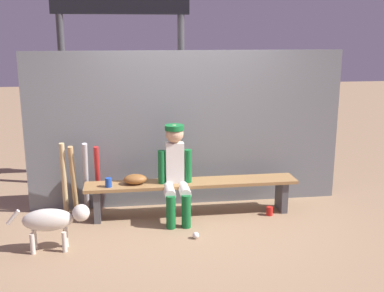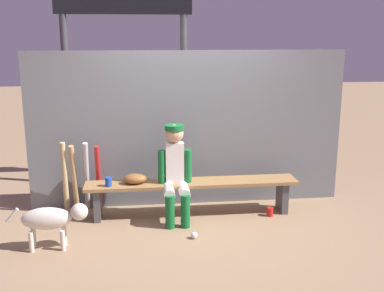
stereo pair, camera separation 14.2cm
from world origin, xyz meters
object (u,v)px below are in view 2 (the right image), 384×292
object	(u,v)px
cup_on_ground	(270,212)
bat_aluminum_silver	(87,177)
bat_wood_natural	(65,178)
baseball	(194,235)
cup_on_bench	(108,182)
bat_aluminum_red	(98,177)
scoreboard	(129,18)
bat_wood_tan	(74,178)
dugout_bench	(192,188)
dog	(52,219)
player_seated	(175,170)
baseball_glove	(135,179)

from	to	relation	value
cup_on_ground	bat_aluminum_silver	bearing A→B (deg)	169.34
bat_wood_natural	baseball	distance (m)	1.83
baseball	cup_on_bench	world-z (taller)	cup_on_bench
bat_aluminum_red	scoreboard	size ratio (longest dim) A/B	0.25
bat_wood_tan	dugout_bench	bearing A→B (deg)	-10.31
cup_on_ground	cup_on_bench	xyz separation A→B (m)	(-1.97, 0.09, 0.44)
cup_on_bench	dog	world-z (taller)	cup_on_bench
bat_wood_natural	cup_on_ground	bearing A→B (deg)	-9.09
baseball	scoreboard	xyz separation A→B (m)	(-0.67, 2.15, 2.39)
player_seated	scoreboard	distance (m)	2.44
player_seated	cup_on_ground	size ratio (longest dim) A/B	10.50
bat_aluminum_red	bat_wood_tan	world-z (taller)	bat_wood_tan
bat_wood_natural	player_seated	bearing A→B (deg)	-14.58
bat_aluminum_silver	scoreboard	distance (m)	2.36
dugout_bench	bat_aluminum_silver	world-z (taller)	bat_aluminum_silver
cup_on_ground	bat_wood_natural	bearing A→B (deg)	170.91
baseball_glove	cup_on_ground	world-z (taller)	baseball_glove
bat_aluminum_silver	dog	xyz separation A→B (m)	(-0.26, -1.03, -0.13)
dugout_bench	bat_aluminum_red	bearing A→B (deg)	165.05
baseball	dugout_bench	bearing A→B (deg)	85.14
bat_aluminum_silver	cup_on_ground	world-z (taller)	bat_aluminum_silver
dugout_bench	baseball	distance (m)	0.77
bat_aluminum_red	scoreboard	xyz separation A→B (m)	(0.43, 1.14, 1.99)
scoreboard	bat_wood_tan	bearing A→B (deg)	-121.34
bat_aluminum_red	bat_wood_natural	xyz separation A→B (m)	(-0.41, -0.07, 0.03)
bat_wood_tan	baseball	world-z (taller)	bat_wood_tan
player_seated	bat_wood_tan	size ratio (longest dim) A/B	1.29
scoreboard	cup_on_bench	bearing A→B (deg)	-100.42
cup_on_ground	scoreboard	size ratio (longest dim) A/B	0.03
bat_aluminum_silver	dog	size ratio (longest dim) A/B	1.11
cup_on_bench	baseball	bearing A→B (deg)	-33.69
player_seated	cup_on_ground	xyz separation A→B (m)	(1.17, -0.05, -0.57)
bat_wood_natural	bat_aluminum_red	bearing A→B (deg)	9.32
player_seated	baseball_glove	world-z (taller)	player_seated
bat_aluminum_silver	baseball	distance (m)	1.63
bat_wood_tan	scoreboard	distance (m)	2.42
dugout_bench	scoreboard	world-z (taller)	scoreboard
bat_aluminum_silver	cup_on_ground	bearing A→B (deg)	-10.66
dugout_bench	bat_wood_natural	distance (m)	1.59
player_seated	bat_aluminum_silver	distance (m)	1.16
cup_on_bench	dog	distance (m)	0.90
baseball	cup_on_ground	size ratio (longest dim) A/B	0.67
bat_aluminum_red	bat_wood_tan	size ratio (longest dim) A/B	0.97
bat_aluminum_red	player_seated	bearing A→B (deg)	-23.81
bat_wood_natural	cup_on_bench	size ratio (longest dim) A/B	8.44
baseball_glove	bat_aluminum_silver	xyz separation A→B (m)	(-0.61, 0.27, -0.03)
player_seated	baseball	world-z (taller)	player_seated
bat_aluminum_silver	bat_wood_natural	bearing A→B (deg)	-175.35
baseball_glove	scoreboard	distance (m)	2.41
baseball_glove	cup_on_ground	distance (m)	1.72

